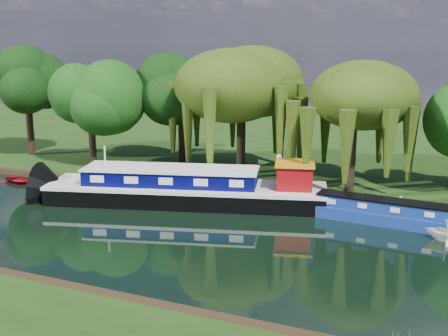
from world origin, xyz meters
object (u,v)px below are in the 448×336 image
at_px(narrowboat, 381,213).
at_px(red_dinghy, 19,183).
at_px(dutch_barge, 188,189).
at_px(white_cruiser, 448,241).

xyz_separation_m(narrowboat, red_dinghy, (-27.13, -1.12, -0.57)).
height_order(narrowboat, red_dinghy, narrowboat).
bearing_deg(narrowboat, dutch_barge, -171.43).
bearing_deg(dutch_barge, narrowboat, -11.59).
distance_m(narrowboat, red_dinghy, 27.16).
bearing_deg(narrowboat, white_cruiser, -21.27).
xyz_separation_m(narrowboat, white_cruiser, (3.89, -1.87, -0.57)).
xyz_separation_m(dutch_barge, red_dinghy, (-14.62, -0.21, -0.98)).
bearing_deg(white_cruiser, dutch_barge, 91.49).
xyz_separation_m(dutch_barge, white_cruiser, (16.40, -0.97, -0.98)).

